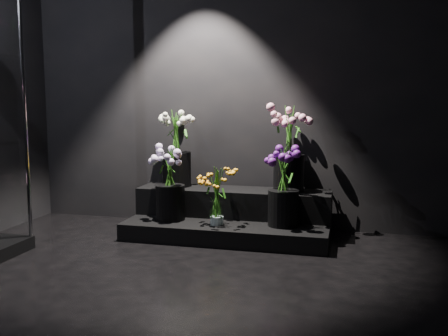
% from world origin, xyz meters
% --- Properties ---
extents(floor, '(4.00, 4.00, 0.00)m').
position_xyz_m(floor, '(0.00, 0.00, 0.00)').
color(floor, black).
rests_on(floor, ground).
extents(wall_back, '(4.00, 0.00, 4.00)m').
position_xyz_m(wall_back, '(0.00, 2.00, 1.40)').
color(wall_back, black).
rests_on(wall_back, floor).
extents(display_riser, '(1.76, 0.78, 0.39)m').
position_xyz_m(display_riser, '(0.07, 1.65, 0.16)').
color(display_riser, black).
rests_on(display_riser, floor).
extents(bouquet_orange_bells, '(0.27, 0.27, 0.48)m').
position_xyz_m(bouquet_orange_bells, '(0.01, 1.37, 0.40)').
color(bouquet_orange_bells, white).
rests_on(bouquet_orange_bells, display_riser).
extents(bouquet_lilac, '(0.46, 0.46, 0.63)m').
position_xyz_m(bouquet_lilac, '(-0.43, 1.46, 0.50)').
color(bouquet_lilac, black).
rests_on(bouquet_lilac, display_riser).
extents(bouquet_purple, '(0.37, 0.37, 0.66)m').
position_xyz_m(bouquet_purple, '(0.56, 1.48, 0.50)').
color(bouquet_purple, black).
rests_on(bouquet_purple, display_riser).
extents(bouquet_cream_roses, '(0.43, 0.43, 0.70)m').
position_xyz_m(bouquet_cream_roses, '(-0.49, 1.78, 0.78)').
color(bouquet_cream_roses, black).
rests_on(bouquet_cream_roses, display_riser).
extents(bouquet_pink_roses, '(0.48, 0.48, 0.76)m').
position_xyz_m(bouquet_pink_roses, '(0.57, 1.77, 0.82)').
color(bouquet_pink_roses, black).
rests_on(bouquet_pink_roses, display_riser).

